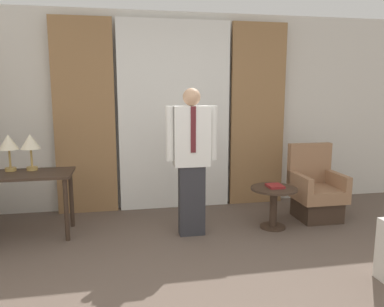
% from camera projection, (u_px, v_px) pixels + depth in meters
% --- Properties ---
extents(wall_back, '(10.00, 0.06, 2.70)m').
position_uv_depth(wall_back, '(173.00, 112.00, 5.27)').
color(wall_back, silver).
rests_on(wall_back, ground_plane).
extents(curtain_sheer_center, '(1.53, 0.06, 2.58)m').
position_uv_depth(curtain_sheer_center, '(175.00, 117.00, 5.15)').
color(curtain_sheer_center, white).
rests_on(curtain_sheer_center, ground_plane).
extents(curtain_drape_left, '(0.79, 0.06, 2.58)m').
position_uv_depth(curtain_drape_left, '(85.00, 118.00, 4.93)').
color(curtain_drape_left, '#997047').
rests_on(curtain_drape_left, ground_plane).
extents(curtain_drape_right, '(0.79, 0.06, 2.58)m').
position_uv_depth(curtain_drape_right, '(257.00, 116.00, 5.38)').
color(curtain_drape_right, '#997047').
rests_on(curtain_drape_right, ground_plane).
extents(desk, '(1.17, 0.57, 0.74)m').
position_uv_depth(desk, '(19.00, 183.00, 4.18)').
color(desk, '#38281E').
rests_on(desk, ground_plane).
extents(table_lamp_left, '(0.22, 0.22, 0.42)m').
position_uv_depth(table_lamp_left, '(9.00, 144.00, 4.24)').
color(table_lamp_left, tan).
rests_on(table_lamp_left, desk).
extents(table_lamp_right, '(0.22, 0.22, 0.42)m').
position_uv_depth(table_lamp_right, '(30.00, 143.00, 4.28)').
color(table_lamp_right, tan).
rests_on(table_lamp_right, desk).
extents(person, '(0.58, 0.20, 1.68)m').
position_uv_depth(person, '(192.00, 156.00, 4.20)').
color(person, '#2D2D33').
rests_on(person, ground_plane).
extents(armchair, '(0.59, 0.59, 0.96)m').
position_uv_depth(armchair, '(316.00, 192.00, 4.85)').
color(armchair, '#38281E').
rests_on(armchair, ground_plane).
extents(side_table, '(0.55, 0.55, 0.50)m').
position_uv_depth(side_table, '(274.00, 201.00, 4.49)').
color(side_table, '#38281E').
rests_on(side_table, ground_plane).
extents(book, '(0.18, 0.21, 0.03)m').
position_uv_depth(book, '(275.00, 186.00, 4.49)').
color(book, maroon).
rests_on(book, side_table).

